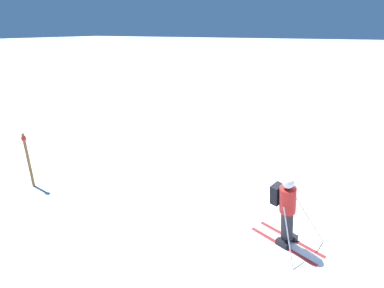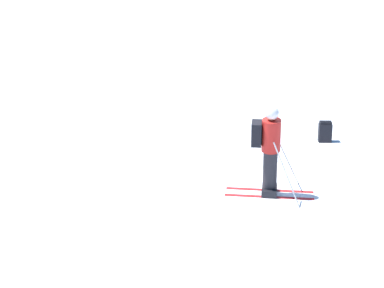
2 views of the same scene
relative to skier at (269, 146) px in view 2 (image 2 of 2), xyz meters
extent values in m
plane|color=white|center=(1.05, -0.08, -0.97)|extent=(300.00, 300.00, 0.00)
cube|color=red|center=(-0.03, -0.02, -0.97)|extent=(0.68, 1.56, 0.01)
cube|color=red|center=(0.30, -0.15, -0.97)|extent=(0.68, 1.56, 0.01)
cube|color=black|center=(-0.03, -0.02, -0.90)|extent=(0.23, 0.31, 0.12)
cube|color=black|center=(0.30, -0.15, -0.90)|extent=(0.23, 0.31, 0.12)
cylinder|color=black|center=(0.06, -0.05, -0.46)|extent=(0.45, 0.38, 0.80)
cylinder|color=red|center=(-0.04, -0.01, 0.21)|extent=(0.53, 0.47, 0.65)
sphere|color=tan|center=(-0.10, 0.01, 0.62)|extent=(0.31, 0.29, 0.25)
sphere|color=silver|center=(-0.11, 0.01, 0.64)|extent=(0.36, 0.34, 0.29)
cube|color=black|center=(0.05, 0.23, 0.24)|extent=(0.39, 0.29, 0.48)
cylinder|color=#B7B7BC|center=(-0.46, -0.17, -0.41)|extent=(0.43, 0.41, 1.13)
cylinder|color=#B7B7BC|center=(0.33, -0.48, -0.38)|extent=(0.41, 0.71, 1.21)
cube|color=black|center=(3.11, -2.57, -0.75)|extent=(0.29, 0.35, 0.44)
cube|color=black|center=(3.11, -2.57, -0.50)|extent=(0.26, 0.31, 0.06)
camera|label=1|loc=(-5.74, -0.69, 3.54)|focal=28.00mm
camera|label=2|loc=(-10.43, 3.93, 3.31)|focal=60.00mm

